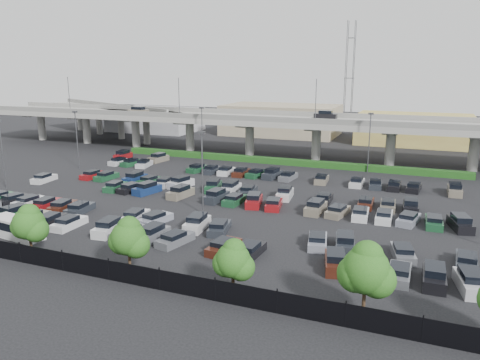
% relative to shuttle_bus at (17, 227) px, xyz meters
% --- Properties ---
extents(ground, '(280.00, 280.00, 0.00)m').
position_rel_shuttle_bus_xyz_m(ground, '(14.60, 23.14, -1.14)').
color(ground, black).
extents(overpass, '(150.00, 13.00, 15.80)m').
position_rel_shuttle_bus_xyz_m(overpass, '(14.35, 55.15, 5.83)').
color(overpass, gray).
rests_on(overpass, ground).
extents(on_ramp, '(50.93, 30.13, 8.80)m').
position_rel_shuttle_bus_xyz_m(on_ramp, '(-37.51, 66.19, 5.72)').
color(on_ramp, gray).
rests_on(on_ramp, ground).
extents(hedge, '(66.00, 1.60, 1.10)m').
position_rel_shuttle_bus_xyz_m(hedge, '(14.60, 48.14, -0.59)').
color(hedge, '#134115').
rests_on(hedge, ground).
extents(fence, '(70.00, 0.10, 2.00)m').
position_rel_shuttle_bus_xyz_m(fence, '(14.54, -4.86, -0.24)').
color(fence, black).
rests_on(fence, ground).
extents(tree_row, '(65.07, 3.66, 5.94)m').
position_rel_shuttle_bus_xyz_m(tree_row, '(15.30, -3.39, 2.38)').
color(tree_row, '#332316').
rests_on(tree_row, ground).
extents(shuttle_bus, '(6.75, 3.04, 2.09)m').
position_rel_shuttle_bus_xyz_m(shuttle_bus, '(0.00, 0.00, 0.00)').
color(shuttle_bus, silver).
rests_on(shuttle_bus, ground).
extents(parked_cars, '(63.17, 41.66, 1.67)m').
position_rel_shuttle_bus_xyz_m(parked_cars, '(13.69, 19.67, -0.52)').
color(parked_cars, silver).
rests_on(parked_cars, ground).
extents(light_poles, '(66.90, 48.38, 10.30)m').
position_rel_shuttle_bus_xyz_m(light_poles, '(10.47, 25.14, 5.10)').
color(light_poles, '#46464A').
rests_on(light_poles, ground).
extents(distant_buildings, '(138.00, 24.00, 9.00)m').
position_rel_shuttle_bus_xyz_m(distant_buildings, '(26.97, 84.95, 2.60)').
color(distant_buildings, gray).
rests_on(distant_buildings, ground).
extents(comm_tower, '(2.40, 2.40, 30.00)m').
position_rel_shuttle_bus_xyz_m(comm_tower, '(18.60, 97.14, 14.47)').
color(comm_tower, '#46464A').
rests_on(comm_tower, ground).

